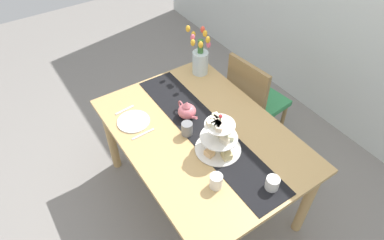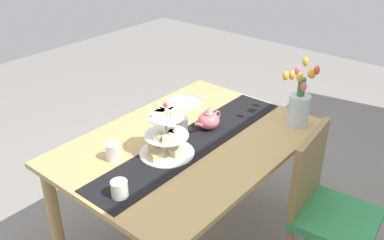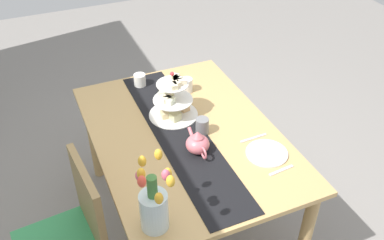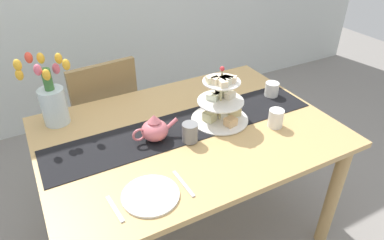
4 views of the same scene
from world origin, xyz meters
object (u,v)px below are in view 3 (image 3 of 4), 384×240
at_px(tulip_vase, 154,204).
at_px(dinner_plate_left, 267,153).
at_px(fork_left, 281,170).
at_px(knife_left, 253,138).
at_px(dining_table, 185,146).
at_px(teapot, 198,144).
at_px(chair_left, 72,234).
at_px(cream_jug, 140,80).
at_px(mug_white_text, 187,85).
at_px(mug_grey, 202,126).
at_px(tiered_cake_stand, 173,101).

height_order(tulip_vase, dinner_plate_left, tulip_vase).
xyz_separation_m(fork_left, knife_left, (0.29, 0.00, 0.00)).
bearing_deg(tulip_vase, fork_left, -83.58).
bearing_deg(dinner_plate_left, dining_table, 44.64).
bearing_deg(teapot, dining_table, 0.00).
relative_size(dining_table, dinner_plate_left, 6.37).
bearing_deg(dining_table, chair_left, 109.70).
relative_size(cream_jug, mug_white_text, 0.89).
distance_m(cream_jug, mug_grey, 0.66).
relative_size(tiered_cake_stand, teapot, 1.28).
bearing_deg(tiered_cake_stand, dining_table, -179.98).
distance_m(tulip_vase, knife_left, 0.82).
bearing_deg(teapot, mug_white_text, -17.08).
distance_m(tulip_vase, fork_left, 0.74).
relative_size(tulip_vase, mug_white_text, 4.12).
xyz_separation_m(teapot, fork_left, (-0.31, -0.34, -0.06)).
relative_size(fork_left, mug_white_text, 1.58).
bearing_deg(mug_white_text, fork_left, -169.90).
height_order(chair_left, mug_white_text, chair_left).
bearing_deg(mug_grey, cream_jug, 15.35).
bearing_deg(mug_white_text, dining_table, 156.08).
bearing_deg(dinner_plate_left, mug_grey, 39.05).
bearing_deg(cream_jug, tulip_vase, 165.69).
xyz_separation_m(dining_table, mug_grey, (-0.04, -0.09, 0.15)).
distance_m(dining_table, mug_grey, 0.18).
distance_m(chair_left, mug_grey, 0.91).
bearing_deg(teapot, tulip_vase, 135.74).
bearing_deg(knife_left, dinner_plate_left, 180.00).
xyz_separation_m(knife_left, mug_grey, (0.16, 0.25, 0.05)).
height_order(knife_left, mug_white_text, mug_white_text).
bearing_deg(tiered_cake_stand, fork_left, -153.37).
height_order(tiered_cake_stand, mug_grey, tiered_cake_stand).
bearing_deg(fork_left, dining_table, 34.82).
relative_size(dining_table, chair_left, 1.61).
relative_size(fork_left, mug_grey, 1.58).
height_order(tulip_vase, cream_jug, tulip_vase).
height_order(tiered_cake_stand, cream_jug, tiered_cake_stand).
distance_m(tulip_vase, cream_jug, 1.21).
xyz_separation_m(chair_left, knife_left, (0.07, -1.08, 0.24)).
bearing_deg(dining_table, teapot, 180.00).
bearing_deg(cream_jug, dining_table, -172.13).
height_order(fork_left, knife_left, same).
xyz_separation_m(tulip_vase, knife_left, (0.37, -0.72, -0.14)).
xyz_separation_m(chair_left, mug_white_text, (0.67, -0.92, 0.29)).
relative_size(chair_left, mug_grey, 9.58).
distance_m(dining_table, fork_left, 0.61).
distance_m(dinner_plate_left, fork_left, 0.15).
bearing_deg(knife_left, fork_left, 180.00).
distance_m(chair_left, tulip_vase, 0.61).
xyz_separation_m(chair_left, mug_grey, (0.23, -0.83, 0.29)).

